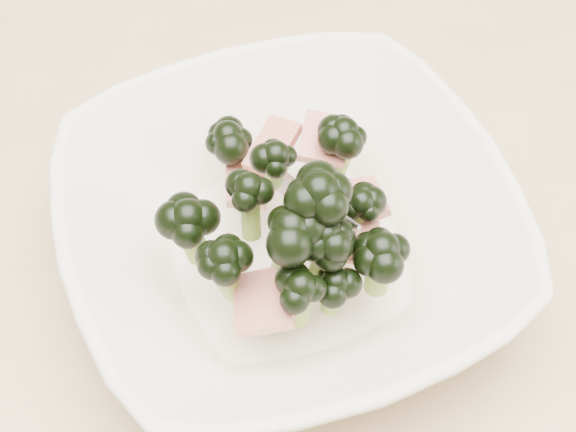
{
  "coord_description": "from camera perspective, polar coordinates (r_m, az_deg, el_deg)",
  "views": [
    {
      "loc": [
        -0.03,
        -0.27,
        1.21
      ],
      "look_at": [
        0.01,
        0.03,
        0.8
      ],
      "focal_mm": 50.0,
      "sensor_mm": 36.0,
      "label": 1
    }
  ],
  "objects": [
    {
      "name": "broccoli_dish",
      "position": [
        0.52,
        0.05,
        -0.84
      ],
      "size": [
        0.34,
        0.34,
        0.12
      ],
      "color": "beige",
      "rests_on": "dining_table"
    },
    {
      "name": "dining_table",
      "position": [
        0.62,
        -0.46,
        -10.35
      ],
      "size": [
        1.2,
        0.8,
        0.75
      ],
      "color": "tan",
      "rests_on": "ground"
    }
  ]
}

